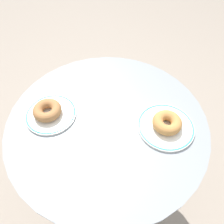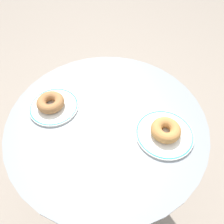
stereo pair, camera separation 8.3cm
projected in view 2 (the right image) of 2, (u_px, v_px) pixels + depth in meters
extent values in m
cube|color=gray|center=(109.00, 184.00, 1.41)|extent=(7.00, 7.00, 0.02)
cylinder|color=gray|center=(107.00, 121.00, 0.84)|extent=(0.79, 0.79, 0.02)
cylinder|color=gray|center=(108.00, 159.00, 1.11)|extent=(0.06, 0.06, 0.68)
cylinder|color=gray|center=(109.00, 183.00, 1.39)|extent=(0.42, 0.42, 0.03)
cylinder|color=white|center=(54.00, 107.00, 0.86)|extent=(0.20, 0.20, 0.01)
torus|color=#38B2A8|center=(54.00, 106.00, 0.86)|extent=(0.20, 0.20, 0.01)
cylinder|color=white|center=(164.00, 134.00, 0.78)|extent=(0.21, 0.21, 0.01)
torus|color=#38B2A8|center=(164.00, 133.00, 0.78)|extent=(0.21, 0.21, 0.01)
torus|color=#A36B3D|center=(51.00, 102.00, 0.84)|extent=(0.13, 0.13, 0.04)
torus|color=#BC7F42|center=(166.00, 130.00, 0.76)|extent=(0.15, 0.15, 0.04)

